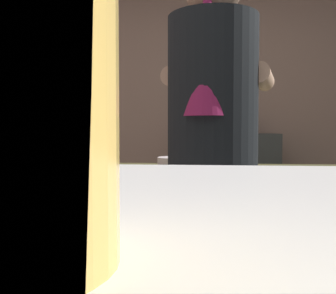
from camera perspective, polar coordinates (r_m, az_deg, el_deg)
The scene contains 9 objects.
wall_back at distance 3.45m, azimuth 6.00°, elevation 6.52°, with size 5.20×0.10×2.70m, color gray.
prep_counter at distance 2.07m, azimuth 16.78°, elevation -15.94°, with size 2.10×0.60×0.92m, color #4A4627.
back_shelf at distance 3.22m, azimuth 8.87°, elevation -7.69°, with size 0.78×0.36×1.08m, color #383C3A.
bartender at distance 1.47m, azimuth 6.52°, elevation -1.16°, with size 0.48×0.55×1.76m.
mixing_bowl at distance 1.98m, azimuth 1.25°, elevation -2.29°, with size 0.20×0.20×0.05m, color silver.
chefs_knife at distance 1.91m, azimuth 14.65°, elevation -3.24°, with size 0.24×0.03×0.01m, color silver.
bottle_olive_oil at distance 3.19m, azimuth 9.33°, elevation 3.30°, with size 0.06×0.06×0.19m.
bottle_hot_sauce at distance 3.23m, azimuth 11.16°, elevation 3.38°, with size 0.05×0.05×0.20m.
bottle_soy at distance 3.18m, azimuth 3.54°, elevation 3.82°, with size 0.06×0.06×0.26m.
Camera 1 is at (-0.06, -1.24, 1.12)m, focal length 41.25 mm.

